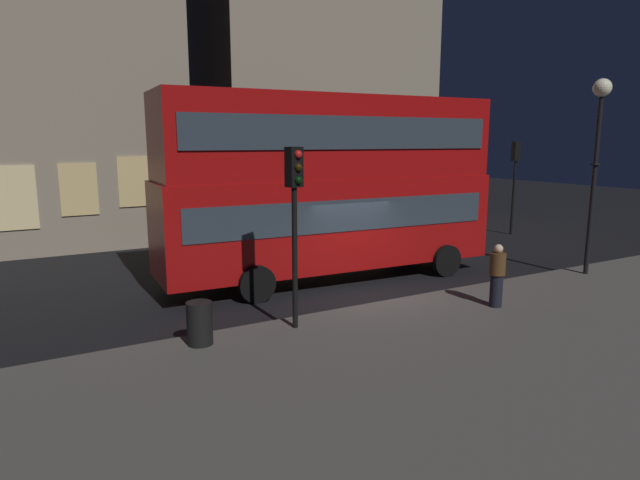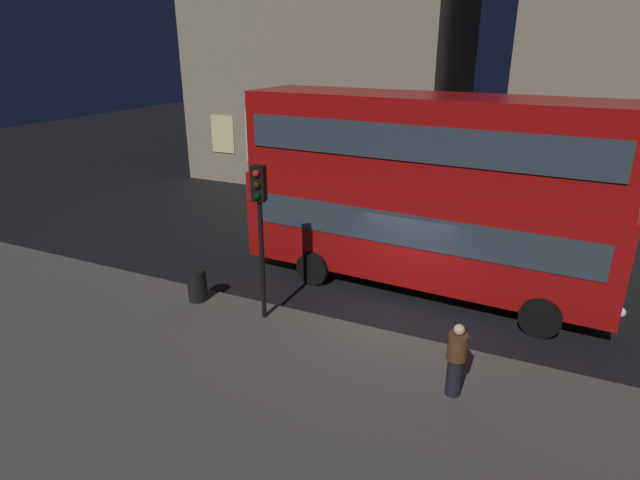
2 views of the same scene
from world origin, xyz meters
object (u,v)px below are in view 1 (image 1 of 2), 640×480
Objects in this scene: traffic_light_near_kerb at (295,200)px; litter_bin at (200,323)px; double_decker_bus at (330,181)px; street_lamp at (598,130)px; traffic_light_far_side at (515,168)px; pedestrian at (497,275)px.

litter_bin is (-2.16, 0.08, -2.42)m from traffic_light_near_kerb.
street_lamp is at bearing -24.91° from double_decker_bus.
traffic_light_far_side reaches higher than traffic_light_near_kerb.
traffic_light_far_side is 2.63× the size of pedestrian.
traffic_light_near_kerb is 10.30m from street_lamp.
traffic_light_near_kerb is 15.92m from traffic_light_far_side.
litter_bin is (-12.34, 0.15, -3.98)m from street_lamp.
double_decker_bus is 2.64× the size of traffic_light_near_kerb.
street_lamp is at bearing -11.73° from traffic_light_near_kerb.
street_lamp is at bearing 65.65° from traffic_light_far_side.
street_lamp is 3.71× the size of pedestrian.
traffic_light_near_kerb is 2.50× the size of pedestrian.
street_lamp is (-4.28, -6.70, 1.54)m from traffic_light_far_side.
street_lamp is 6.35m from pedestrian.
double_decker_bus is 4.81m from traffic_light_near_kerb.
traffic_light_near_kerb is 0.95× the size of traffic_light_far_side.
traffic_light_far_side is 18.04m from litter_bin.
double_decker_bus is 11.82× the size of litter_bin.
street_lamp is (7.12, -3.77, 1.50)m from double_decker_bus.
double_decker_bus reaches higher than pedestrian.
traffic_light_far_side is 4.70× the size of litter_bin.
traffic_light_far_side is at bearing -106.97° from pedestrian.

